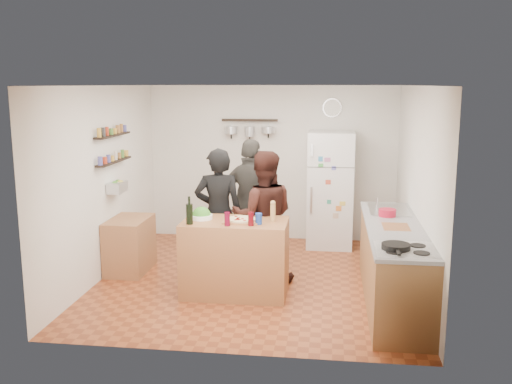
# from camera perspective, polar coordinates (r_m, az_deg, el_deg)

# --- Properties ---
(room_shell) EXTENTS (4.20, 4.20, 4.20)m
(room_shell) POSITION_cam_1_polar(r_m,az_deg,el_deg) (7.60, 0.28, 1.14)
(room_shell) COLOR brown
(room_shell) RESTS_ON ground
(prep_island) EXTENTS (1.25, 0.72, 0.91)m
(prep_island) POSITION_cam_1_polar(r_m,az_deg,el_deg) (6.94, -2.09, -6.57)
(prep_island) COLOR #A0633A
(prep_island) RESTS_ON floor
(pizza_board) EXTENTS (0.42, 0.34, 0.02)m
(pizza_board) POSITION_cam_1_polar(r_m,az_deg,el_deg) (6.78, -1.48, -2.89)
(pizza_board) COLOR #975F36
(pizza_board) RESTS_ON prep_island
(pizza) EXTENTS (0.34, 0.34, 0.02)m
(pizza) POSITION_cam_1_polar(r_m,az_deg,el_deg) (6.78, -1.48, -2.74)
(pizza) COLOR beige
(pizza) RESTS_ON pizza_board
(salad_bowl) EXTENTS (0.27, 0.27, 0.05)m
(salad_bowl) POSITION_cam_1_polar(r_m,az_deg,el_deg) (6.94, -5.48, -2.48)
(salad_bowl) COLOR white
(salad_bowl) RESTS_ON prep_island
(wine_bottle) EXTENTS (0.08, 0.08, 0.24)m
(wine_bottle) POSITION_cam_1_polar(r_m,az_deg,el_deg) (6.68, -6.67, -2.21)
(wine_bottle) COLOR black
(wine_bottle) RESTS_ON prep_island
(wine_glass_near) EXTENTS (0.07, 0.07, 0.16)m
(wine_glass_near) POSITION_cam_1_polar(r_m,az_deg,el_deg) (6.57, -2.90, -2.71)
(wine_glass_near) COLOR #56071D
(wine_glass_near) RESTS_ON prep_island
(wine_glass_far) EXTENTS (0.07, 0.07, 0.16)m
(wine_glass_far) POSITION_cam_1_polar(r_m,az_deg,el_deg) (6.57, -0.52, -2.70)
(wine_glass_far) COLOR #4E060D
(wine_glass_far) RESTS_ON prep_island
(pepper_mill) EXTENTS (0.06, 0.06, 0.20)m
(pepper_mill) POSITION_cam_1_polar(r_m,az_deg,el_deg) (6.78, 1.70, -2.11)
(pepper_mill) COLOR #B08249
(pepper_mill) RESTS_ON prep_island
(salt_canister) EXTENTS (0.08, 0.08, 0.13)m
(salt_canister) POSITION_cam_1_polar(r_m,az_deg,el_deg) (6.64, 0.26, -2.69)
(salt_canister) COLOR navy
(salt_canister) RESTS_ON prep_island
(person_left) EXTENTS (0.68, 0.50, 1.71)m
(person_left) POSITION_cam_1_polar(r_m,az_deg,el_deg) (7.46, -3.77, -2.13)
(person_left) COLOR black
(person_left) RESTS_ON floor
(person_center) EXTENTS (0.91, 0.76, 1.70)m
(person_center) POSITION_cam_1_polar(r_m,az_deg,el_deg) (7.29, 0.72, -2.49)
(person_center) COLOR black
(person_center) RESTS_ON floor
(person_back) EXTENTS (1.11, 0.63, 1.79)m
(person_back) POSITION_cam_1_polar(r_m,az_deg,el_deg) (7.88, -0.44, -1.15)
(person_back) COLOR #302E2B
(person_back) RESTS_ON floor
(counter_run) EXTENTS (0.63, 2.63, 0.90)m
(counter_run) POSITION_cam_1_polar(r_m,az_deg,el_deg) (6.86, 13.60, -7.11)
(counter_run) COLOR #9E7042
(counter_run) RESTS_ON floor
(stove_top) EXTENTS (0.60, 0.62, 0.02)m
(stove_top) POSITION_cam_1_polar(r_m,az_deg,el_deg) (5.83, 14.77, -5.65)
(stove_top) COLOR white
(stove_top) RESTS_ON counter_run
(skillet) EXTENTS (0.28, 0.28, 0.05)m
(skillet) POSITION_cam_1_polar(r_m,az_deg,el_deg) (5.80, 13.81, -5.30)
(skillet) COLOR black
(skillet) RESTS_ON stove_top
(sink) EXTENTS (0.50, 0.80, 0.03)m
(sink) POSITION_cam_1_polar(r_m,az_deg,el_deg) (7.56, 13.09, -1.78)
(sink) COLOR silver
(sink) RESTS_ON counter_run
(cutting_board) EXTENTS (0.30, 0.40, 0.02)m
(cutting_board) POSITION_cam_1_polar(r_m,az_deg,el_deg) (6.70, 13.81, -3.47)
(cutting_board) COLOR #935A35
(cutting_board) RESTS_ON counter_run
(red_bowl) EXTENTS (0.21, 0.21, 0.09)m
(red_bowl) POSITION_cam_1_polar(r_m,az_deg,el_deg) (7.18, 12.99, -2.03)
(red_bowl) COLOR #BA1530
(red_bowl) RESTS_ON counter_run
(fridge) EXTENTS (0.70, 0.68, 1.80)m
(fridge) POSITION_cam_1_polar(r_m,az_deg,el_deg) (8.94, 7.42, 0.24)
(fridge) COLOR white
(fridge) RESTS_ON floor
(wall_clock) EXTENTS (0.30, 0.03, 0.30)m
(wall_clock) POSITION_cam_1_polar(r_m,az_deg,el_deg) (9.13, 7.62, 8.35)
(wall_clock) COLOR silver
(wall_clock) RESTS_ON back_wall
(spice_shelf_lower) EXTENTS (0.12, 1.00, 0.02)m
(spice_shelf_lower) POSITION_cam_1_polar(r_m,az_deg,el_deg) (7.86, -14.02, 2.98)
(spice_shelf_lower) COLOR black
(spice_shelf_lower) RESTS_ON left_wall
(spice_shelf_upper) EXTENTS (0.12, 1.00, 0.02)m
(spice_shelf_upper) POSITION_cam_1_polar(r_m,az_deg,el_deg) (7.82, -14.13, 5.52)
(spice_shelf_upper) COLOR black
(spice_shelf_upper) RESTS_ON left_wall
(produce_basket) EXTENTS (0.18, 0.35, 0.14)m
(produce_basket) POSITION_cam_1_polar(r_m,az_deg,el_deg) (7.90, -13.70, 0.47)
(produce_basket) COLOR silver
(produce_basket) RESTS_ON left_wall
(side_table) EXTENTS (0.50, 0.80, 0.73)m
(side_table) POSITION_cam_1_polar(r_m,az_deg,el_deg) (7.97, -12.51, -5.19)
(side_table) COLOR #A16B43
(side_table) RESTS_ON floor
(pot_rack) EXTENTS (0.90, 0.04, 0.04)m
(pot_rack) POSITION_cam_1_polar(r_m,az_deg,el_deg) (9.16, -0.64, 7.19)
(pot_rack) COLOR black
(pot_rack) RESTS_ON back_wall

